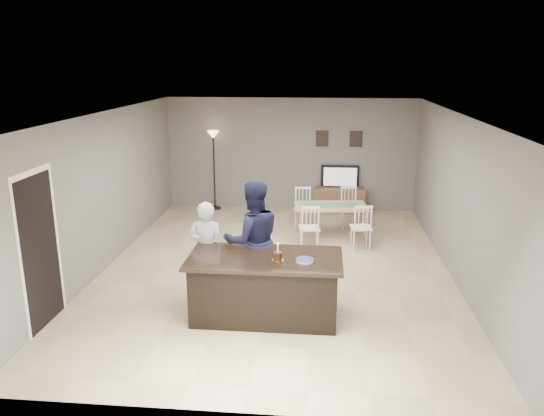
# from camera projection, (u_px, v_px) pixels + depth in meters

# --- Properties ---
(floor) EXTENTS (8.00, 8.00, 0.00)m
(floor) POSITION_uv_depth(u_px,v_px,m) (276.00, 269.00, 9.34)
(floor) COLOR tan
(floor) RESTS_ON ground
(room_shell) EXTENTS (8.00, 8.00, 8.00)m
(room_shell) POSITION_uv_depth(u_px,v_px,m) (276.00, 175.00, 8.89)
(room_shell) COLOR slate
(room_shell) RESTS_ON floor
(kitchen_island) EXTENTS (2.15, 1.10, 0.90)m
(kitchen_island) POSITION_uv_depth(u_px,v_px,m) (265.00, 286.00, 7.49)
(kitchen_island) COLOR black
(kitchen_island) RESTS_ON floor
(tv_console) EXTENTS (1.20, 0.40, 0.60)m
(tv_console) POSITION_uv_depth(u_px,v_px,m) (339.00, 200.00, 12.77)
(tv_console) COLOR brown
(tv_console) RESTS_ON floor
(television) EXTENTS (0.91, 0.12, 0.53)m
(television) POSITION_uv_depth(u_px,v_px,m) (340.00, 177.00, 12.69)
(television) COLOR black
(television) RESTS_ON tv_console
(tv_screen_glow) EXTENTS (0.78, 0.00, 0.78)m
(tv_screen_glow) POSITION_uv_depth(u_px,v_px,m) (340.00, 177.00, 12.61)
(tv_screen_glow) COLOR orange
(tv_screen_glow) RESTS_ON tv_console
(picture_frames) EXTENTS (1.10, 0.02, 0.38)m
(picture_frames) POSITION_uv_depth(u_px,v_px,m) (339.00, 139.00, 12.58)
(picture_frames) COLOR black
(picture_frames) RESTS_ON room_shell
(doorway) EXTENTS (0.00, 2.10, 2.65)m
(doorway) POSITION_uv_depth(u_px,v_px,m) (39.00, 237.00, 7.07)
(doorway) COLOR black
(doorway) RESTS_ON floor
(woman) EXTENTS (0.56, 0.37, 1.53)m
(woman) POSITION_uv_depth(u_px,v_px,m) (207.00, 250.00, 8.03)
(woman) COLOR silver
(woman) RESTS_ON floor
(man) EXTENTS (1.09, 0.97, 1.86)m
(man) POSITION_uv_depth(u_px,v_px,m) (253.00, 241.00, 7.96)
(man) COLOR #171732
(man) RESTS_ON floor
(birthday_cake) EXTENTS (0.16, 0.16, 0.25)m
(birthday_cake) POSITION_uv_depth(u_px,v_px,m) (278.00, 256.00, 7.24)
(birthday_cake) COLOR gold
(birthday_cake) RESTS_ON kitchen_island
(plate_stack) EXTENTS (0.25, 0.25, 0.04)m
(plate_stack) POSITION_uv_depth(u_px,v_px,m) (305.00, 260.00, 7.20)
(plate_stack) COLOR white
(plate_stack) RESTS_ON kitchen_island
(dining_table) EXTENTS (1.59, 1.81, 0.89)m
(dining_table) POSITION_uv_depth(u_px,v_px,m) (331.00, 211.00, 10.85)
(dining_table) COLOR tan
(dining_table) RESTS_ON floor
(floor_lamp) EXTENTS (0.29, 0.29, 1.93)m
(floor_lamp) POSITION_uv_depth(u_px,v_px,m) (213.00, 149.00, 12.75)
(floor_lamp) COLOR black
(floor_lamp) RESTS_ON floor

